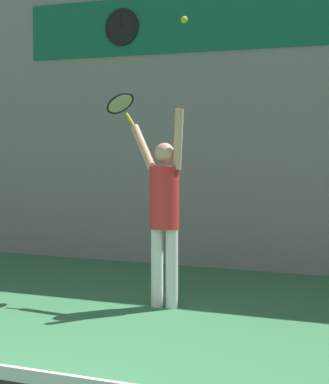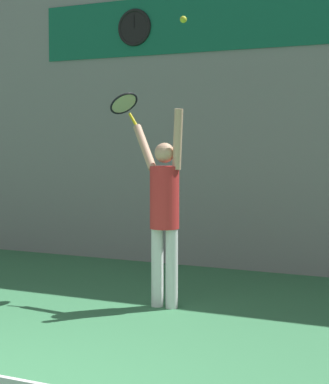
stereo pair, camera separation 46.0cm
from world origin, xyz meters
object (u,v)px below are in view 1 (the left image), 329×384
Objects in this scene: tennis_player at (164,207)px; tennis_ball at (184,20)px; tennis_racket at (121,104)px; scoreboard_clock at (122,27)px.

tennis_ball reaches higher than tennis_player.
tennis_racket is at bearing 156.07° from tennis_ball.
tennis_player is (1.67, -2.39, -2.34)m from scoreboard_clock.
scoreboard_clock reaches higher than tennis_ball.
scoreboard_clock is 7.56× the size of tennis_ball.
tennis_player is at bearing 168.06° from tennis_ball.
tennis_player is 4.89× the size of tennis_racket.
tennis_racket reaches higher than tennis_player.
tennis_racket is at bearing -64.02° from scoreboard_clock.
tennis_player is at bearing -55.01° from scoreboard_clock.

